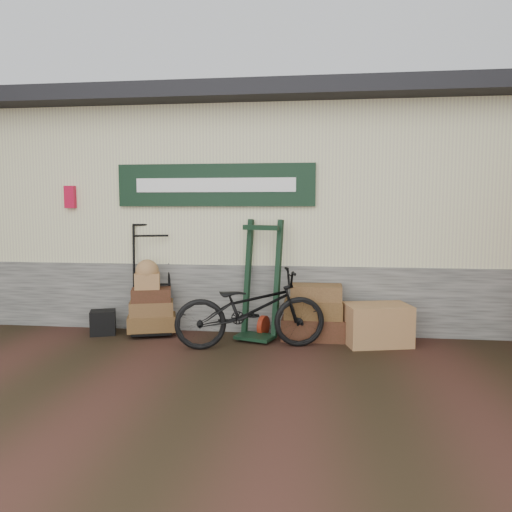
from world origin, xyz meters
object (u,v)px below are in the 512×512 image
at_px(porter_trolley, 151,277).
at_px(wicker_hamper, 377,325).
at_px(green_barrow, 261,280).
at_px(black_trunk, 103,322).
at_px(bicycle, 250,305).
at_px(suitcase_stack, 313,311).

height_order(porter_trolley, wicker_hamper, porter_trolley).
relative_size(green_barrow, black_trunk, 4.76).
relative_size(porter_trolley, bicycle, 0.83).
bearing_deg(bicycle, suitcase_stack, -68.33).
bearing_deg(black_trunk, porter_trolley, 17.98).
bearing_deg(bicycle, porter_trolley, 53.93).
bearing_deg(green_barrow, porter_trolley, -166.09).
height_order(porter_trolley, green_barrow, green_barrow).
height_order(green_barrow, bicycle, green_barrow).
distance_m(suitcase_stack, wicker_hamper, 0.81).
bearing_deg(wicker_hamper, suitcase_stack, 165.65).
relative_size(green_barrow, suitcase_stack, 1.90).
bearing_deg(suitcase_stack, porter_trolley, 178.75).
relative_size(porter_trolley, wicker_hamper, 1.95).
relative_size(suitcase_stack, bicycle, 0.44).
height_order(suitcase_stack, bicycle, bicycle).
bearing_deg(suitcase_stack, black_trunk, -176.87).
height_order(suitcase_stack, wicker_hamper, suitcase_stack).
xyz_separation_m(porter_trolley, bicycle, (1.40, -0.57, -0.22)).
bearing_deg(porter_trolley, suitcase_stack, -18.02).
xyz_separation_m(wicker_hamper, bicycle, (-1.51, -0.33, 0.27)).
bearing_deg(wicker_hamper, green_barrow, 175.08).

